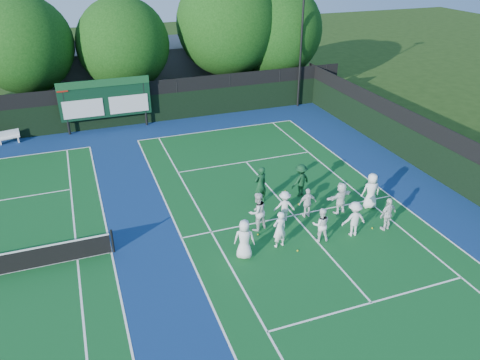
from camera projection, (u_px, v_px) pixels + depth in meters
name	position (u px, v px, depth m)	size (l,w,h in m)	color
ground	(303.00, 226.00, 21.46)	(120.00, 120.00, 0.00)	#1D370F
court_apron	(170.00, 240.00, 20.46)	(34.00, 32.00, 0.01)	navy
near_court	(294.00, 215.00, 22.29)	(11.05, 23.85, 0.01)	#105220
back_fence	(121.00, 107.00, 32.33)	(34.00, 0.08, 3.00)	black
divider_fence_right	(450.00, 162.00, 24.42)	(0.08, 32.00, 3.00)	black
scoreboard	(105.00, 99.00, 31.29)	(6.00, 0.21, 3.55)	black
clubhouse	(155.00, 67.00, 39.92)	(18.00, 6.00, 4.00)	#5E5E63
light_pole_right	(302.00, 23.00, 33.94)	(1.20, 0.30, 10.12)	black
bench	(9.00, 136.00, 29.98)	(1.38, 0.66, 0.84)	white
tree_b	(26.00, 47.00, 31.88)	(6.67, 6.67, 8.67)	black
tree_c	(125.00, 46.00, 34.11)	(6.68, 6.68, 8.26)	black
tree_d	(230.00, 26.00, 36.13)	(7.93, 7.93, 9.88)	black
tree_e	(276.00, 33.00, 37.66)	(7.59, 7.59, 8.99)	black
tennis_ball_0	(298.00, 251.00, 19.74)	(0.07, 0.07, 0.07)	yellow
tennis_ball_1	(285.00, 191.00, 24.37)	(0.07, 0.07, 0.07)	yellow
tennis_ball_2	(372.00, 228.00, 21.27)	(0.07, 0.07, 0.07)	yellow
tennis_ball_3	(258.00, 234.00, 20.82)	(0.07, 0.07, 0.07)	yellow
tennis_ball_4	(282.00, 203.00, 23.27)	(0.07, 0.07, 0.07)	yellow
tennis_ball_5	(299.00, 204.00, 23.18)	(0.07, 0.07, 0.07)	yellow
player_front_0	(244.00, 239.00, 19.01)	(0.86, 0.56, 1.76)	white
player_front_1	(280.00, 229.00, 19.70)	(0.62, 0.41, 1.71)	white
player_front_2	(321.00, 224.00, 20.16)	(0.77, 0.60, 1.58)	white
player_front_3	(354.00, 219.00, 20.48)	(1.07, 0.62, 1.66)	silver
player_front_4	(388.00, 214.00, 20.88)	(0.95, 0.39, 1.61)	white
player_back_0	(257.00, 212.00, 20.85)	(0.90, 0.70, 1.84)	silver
player_back_1	(285.00, 206.00, 21.61)	(0.97, 0.56, 1.51)	white
player_back_2	(308.00, 203.00, 21.89)	(0.87, 0.36, 1.49)	white
player_back_3	(341.00, 198.00, 22.20)	(1.48, 0.47, 1.59)	white
player_back_4	(371.00, 191.00, 22.59)	(0.89, 0.58, 1.82)	white
coach_left	(260.00, 185.00, 22.98)	(0.71, 0.47, 1.96)	#103D1F
coach_right	(300.00, 180.00, 23.64)	(1.13, 0.65, 1.75)	#103B1D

